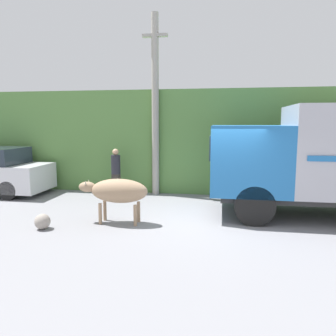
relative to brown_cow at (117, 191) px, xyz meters
name	(u,v)px	position (x,y,z in m)	size (l,w,h in m)	color
ground_plane	(214,221)	(2.52, 0.60, -0.86)	(60.00, 60.00, 0.00)	gray
hillside_embankment	(218,139)	(2.52, 6.63, 1.07)	(32.00, 5.57, 3.86)	#568442
brown_cow	(117,191)	(0.00, 0.00, 0.00)	(1.89, 0.64, 1.19)	#9E7F60
pedestrian_on_hill	(116,170)	(-1.12, 3.24, 0.08)	(0.41, 0.41, 1.71)	#38332D
utility_pole	(155,104)	(0.27, 3.69, 2.48)	(0.90, 0.26, 6.47)	#9E998E
roadside_rock	(42,222)	(-1.71, -0.80, -0.67)	(0.39, 0.39, 0.39)	gray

